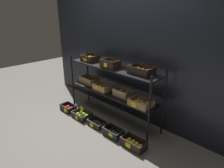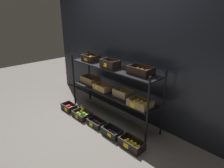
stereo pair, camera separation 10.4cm
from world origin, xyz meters
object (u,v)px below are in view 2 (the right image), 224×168
Objects in this scene: display_rack at (112,81)px; crate_ground_right_plum at (112,133)px; crate_ground_plum at (96,123)px; crate_ground_lemon at (132,144)px; banana_bunch_loose at (82,109)px; crate_ground_apple_red at (69,107)px; crate_ground_apple_green at (82,115)px.

display_rack is 0.88m from crate_ground_right_plum.
crate_ground_lemon is at bearing 0.07° from crate_ground_plum.
crate_ground_right_plum is at bearing -0.03° from banana_bunch_loose.
crate_ground_plum is at bearing 2.52° from crate_ground_apple_red.
crate_ground_right_plum is 0.41m from crate_ground_lemon.
crate_ground_apple_red is 0.42m from crate_ground_apple_green.
crate_ground_apple_red is 0.86× the size of crate_ground_apple_green.
crate_ground_right_plum is 2.35× the size of banana_bunch_loose.
crate_ground_lemon is at bearing 0.41° from banana_bunch_loose.
crate_ground_apple_green is (-0.41, -0.39, -0.69)m from display_rack.
crate_ground_plum is (0.40, 0.01, -0.01)m from crate_ground_apple_green.
banana_bunch_loose is at bearing -179.59° from crate_ground_lemon.
crate_ground_apple_green is 1.21m from crate_ground_lemon.
banana_bunch_loose is (-0.40, -0.01, 0.13)m from crate_ground_plum.
crate_ground_plum is at bearing -91.33° from display_rack.
banana_bunch_loose is (0.00, 0.00, 0.13)m from crate_ground_apple_green.
crate_ground_right_plum is at bearing 1.32° from crate_ground_apple_red.
crate_ground_apple_red is at bearing -176.11° from banana_bunch_loose.
crate_ground_right_plum is at bearing -178.74° from crate_ground_lemon.
display_rack is at bearing 26.49° from crate_ground_apple_red.
crate_ground_lemon reaches higher than crate_ground_plum.
crate_ground_apple_red is at bearing -176.48° from crate_ground_apple_green.
crate_ground_apple_red is 2.21× the size of banana_bunch_loose.
crate_ground_lemon reaches higher than crate_ground_right_plum.
crate_ground_lemon reaches higher than crate_ground_apple_red.
crate_ground_apple_green is 1.12× the size of crate_ground_plum.
crate_ground_plum is (-0.01, -0.38, -0.69)m from display_rack.
crate_ground_apple_red is 0.94× the size of crate_ground_right_plum.
banana_bunch_loose is (-1.21, -0.01, 0.12)m from crate_ground_lemon.
banana_bunch_loose is (0.42, 0.03, 0.12)m from crate_ground_apple_red.
banana_bunch_loose reaches higher than crate_ground_plum.
crate_ground_apple_red is 0.44m from banana_bunch_loose.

